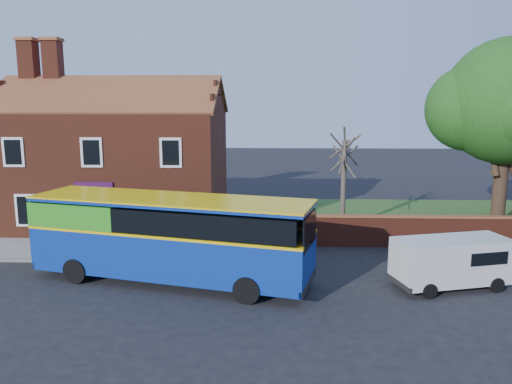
{
  "coord_description": "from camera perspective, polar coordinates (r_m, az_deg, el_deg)",
  "views": [
    {
      "loc": [
        2.15,
        -17.13,
        7.12
      ],
      "look_at": [
        1.35,
        5.0,
        3.09
      ],
      "focal_mm": 35.0,
      "sensor_mm": 36.0,
      "label": 1
    }
  ],
  "objects": [
    {
      "name": "ground",
      "position": [
        18.68,
        -4.79,
        -12.13
      ],
      "size": [
        120.0,
        120.0,
        0.0
      ],
      "primitive_type": "plane",
      "color": "black",
      "rests_on": "ground"
    },
    {
      "name": "pavement",
      "position": [
        25.64,
        -19.04,
        -6.25
      ],
      "size": [
        18.0,
        3.5,
        0.12
      ],
      "primitive_type": "cube",
      "color": "gray",
      "rests_on": "ground"
    },
    {
      "name": "kerb",
      "position": [
        24.08,
        -20.53,
        -7.38
      ],
      "size": [
        18.0,
        0.15,
        0.14
      ],
      "primitive_type": "cube",
      "color": "slate",
      "rests_on": "ground"
    },
    {
      "name": "grass_strip",
      "position": [
        32.81,
        21.36,
        -2.9
      ],
      "size": [
        26.0,
        12.0,
        0.04
      ],
      "primitive_type": "cube",
      "color": "#426B28",
      "rests_on": "ground"
    },
    {
      "name": "shop_building",
      "position": [
        30.29,
        -15.59,
        2.91
      ],
      "size": [
        12.3,
        8.13,
        10.5
      ],
      "color": "maroon",
      "rests_on": "ground"
    },
    {
      "name": "boundary_wall",
      "position": [
        27.21,
        25.58,
        -4.12
      ],
      "size": [
        22.0,
        0.38,
        1.6
      ],
      "color": "maroon",
      "rests_on": "ground"
    },
    {
      "name": "bus",
      "position": [
        20.26,
        -10.61,
        -4.71
      ],
      "size": [
        11.54,
        5.54,
        3.41
      ],
      "rotation": [
        0.0,
        0.0,
        -0.25
      ],
      "color": "#0D2F97",
      "rests_on": "ground"
    },
    {
      "name": "van_near",
      "position": [
        20.8,
        21.48,
        -7.3
      ],
      "size": [
        4.72,
        2.82,
        1.94
      ],
      "rotation": [
        0.0,
        0.0,
        0.26
      ],
      "color": "silver",
      "rests_on": "ground"
    },
    {
      "name": "large_tree",
      "position": [
        30.81,
        26.77,
        8.82
      ],
      "size": [
        8.64,
        6.83,
        10.54
      ],
      "color": "black",
      "rests_on": "ground"
    },
    {
      "name": "bare_tree",
      "position": [
        28.01,
        9.98,
        1.33
      ],
      "size": [
        2.06,
        2.45,
        5.49
      ],
      "color": "#4C4238",
      "rests_on": "ground"
    }
  ]
}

